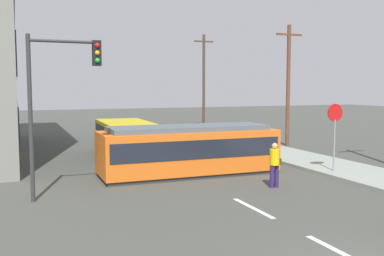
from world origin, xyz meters
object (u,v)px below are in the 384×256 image
Objects in this scene: utility_pole_mid at (288,83)px; pedestrian_crossing at (275,162)px; city_bus at (126,136)px; utility_pole_far at (204,80)px; traffic_light_mast at (58,87)px; stop_sign at (335,123)px; streetcar_tram at (189,149)px.

pedestrian_crossing is at bearing -125.95° from utility_pole_mid.
utility_pole_far reaches higher than city_bus.
traffic_light_mast reaches higher than pedestrian_crossing.
utility_pole_mid is at bearing 2.20° from city_bus.
city_bus is 0.66× the size of utility_pole_far.
pedestrian_crossing is at bearing -161.21° from stop_sign.
city_bus is at bearing 109.55° from pedestrian_crossing.
utility_pole_mid is (10.54, 0.41, 2.91)m from city_bus.
traffic_light_mast is at bearing 171.44° from pedestrian_crossing.
utility_pole_far is (6.85, 22.64, 3.42)m from pedestrian_crossing.
city_bus is 0.72× the size of utility_pole_mid.
traffic_light_mast reaches higher than streetcar_tram.
traffic_light_mast is (-11.31, -0.15, 1.53)m from stop_sign.
stop_sign is at bearing -111.59° from utility_pole_mid.
streetcar_tram is 4.08m from pedestrian_crossing.
pedestrian_crossing is at bearing -8.56° from traffic_light_mast.
pedestrian_crossing is (3.37, -9.48, -0.12)m from city_bus.
traffic_light_mast is (-7.55, 1.14, 2.78)m from pedestrian_crossing.
stop_sign is at bearing -98.21° from utility_pole_far.
utility_pole_far is at bearing 52.18° from city_bus.
stop_sign reaches higher than city_bus.
city_bus reaches higher than pedestrian_crossing.
pedestrian_crossing is at bearing -106.83° from utility_pole_far.
pedestrian_crossing is 0.58× the size of stop_sign.
utility_pole_mid reaches higher than city_bus.
city_bus is 1.01× the size of traffic_light_mast.
city_bus is 16.98m from utility_pole_far.
utility_pole_far reaches higher than traffic_light_mast.
streetcar_tram is at bearing -77.51° from city_bus.
pedestrian_crossing is 12.59m from utility_pole_mid.
stop_sign is (5.81, -2.24, 1.11)m from streetcar_tram.
pedestrian_crossing is 0.22× the size of utility_pole_mid.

